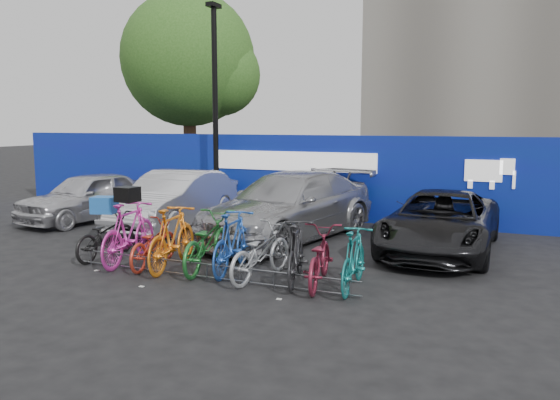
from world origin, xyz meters
The scene contains 21 objects.
ground centered at (0.00, 0.00, 0.00)m, with size 100.00×100.00×0.00m, color black.
hoarding centered at (0.01, 6.00, 1.20)m, with size 22.00×0.18×2.40m.
tree centered at (-6.77, 10.06, 5.07)m, with size 5.40×5.20×7.80m.
lamppost centered at (-3.20, 5.40, 3.27)m, with size 0.25×0.50×6.11m.
bike_rack centered at (0.00, -0.60, 0.16)m, with size 5.60×0.03×0.30m.
car_0 centered at (-6.06, 3.19, 0.69)m, with size 1.63×4.06×1.38m, color silver.
car_1 centered at (-3.25, 3.30, 0.75)m, with size 1.58×4.54×1.50m, color silver.
car_2 centered at (0.02, 3.18, 0.78)m, with size 2.20×5.40×1.57m, color #A1A2A6.
car_3 centered at (3.52, 3.17, 0.65)m, with size 2.15×4.66×1.30m, color black.
bike_0 centered at (-2.71, -0.03, 0.46)m, with size 0.62×1.77×0.93m, color black.
bike_1 centered at (-1.99, -0.20, 0.61)m, with size 0.58×2.04×1.22m, color #D934AD.
bike_2 centered at (-1.41, -0.21, 0.45)m, with size 0.60×1.71×0.90m, color red.
bike_3 centered at (-0.96, -0.22, 0.60)m, with size 0.56×1.98×1.19m, color orange.
bike_4 centered at (-0.33, -0.02, 0.54)m, with size 0.71×2.04×1.07m, color #1F6A29.
bike_5 centered at (0.20, 0.00, 0.57)m, with size 0.54×1.91×1.15m, color #1F4CA9.
bike_6 centered at (0.86, -0.19, 0.49)m, with size 0.65×1.86×0.98m, color #9B9FA3.
bike_7 centered at (1.52, -0.18, 0.54)m, with size 0.51×1.80×1.08m, color #252528.
bike_8 centered at (1.93, -0.16, 0.49)m, with size 0.65×1.87×0.98m, color maroon.
bike_9 centered at (2.53, -0.16, 0.52)m, with size 0.49×1.72×1.04m, color #167A79.
cargo_crate centered at (-2.71, -0.03, 1.09)m, with size 0.47×0.36×0.33m, color blue.
cargo_topcase centered at (-1.99, -0.20, 1.37)m, with size 0.39×0.35×0.29m, color black.
Camera 1 is at (4.84, -8.68, 2.74)m, focal length 35.00 mm.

